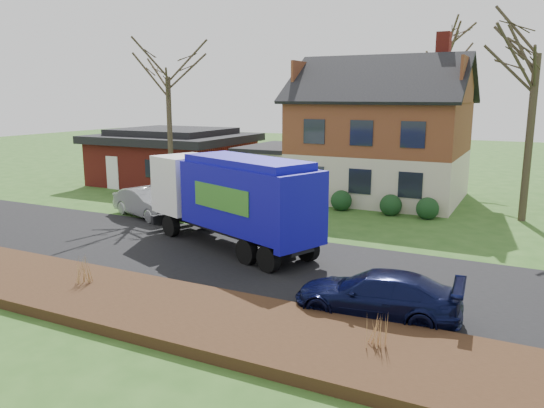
% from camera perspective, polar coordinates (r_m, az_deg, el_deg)
% --- Properties ---
extents(ground, '(120.00, 120.00, 0.00)m').
position_cam_1_polar(ground, '(19.90, -5.25, -5.62)').
color(ground, '#2A511B').
rests_on(ground, ground).
extents(road, '(80.00, 7.00, 0.02)m').
position_cam_1_polar(road, '(19.90, -5.25, -5.59)').
color(road, black).
rests_on(road, ground).
extents(mulch_verge, '(80.00, 3.50, 0.30)m').
position_cam_1_polar(mulch_verge, '(15.87, -15.55, -10.00)').
color(mulch_verge, black).
rests_on(mulch_verge, ground).
extents(main_house, '(12.95, 8.95, 9.26)m').
position_cam_1_polar(main_house, '(31.28, 10.72, 8.01)').
color(main_house, beige).
rests_on(main_house, ground).
extents(ranch_house, '(9.80, 8.20, 3.70)m').
position_cam_1_polar(ranch_house, '(36.78, -10.54, 5.05)').
color(ranch_house, maroon).
rests_on(ranch_house, ground).
extents(garbage_truck, '(8.68, 5.21, 3.62)m').
position_cam_1_polar(garbage_truck, '(20.53, -4.26, 0.93)').
color(garbage_truck, black).
rests_on(garbage_truck, ground).
extents(silver_sedan, '(4.58, 2.85, 1.42)m').
position_cam_1_polar(silver_sedan, '(26.72, -13.25, 0.14)').
color(silver_sedan, '#95979C').
rests_on(silver_sedan, ground).
extents(navy_wagon, '(4.56, 2.14, 1.29)m').
position_cam_1_polar(navy_wagon, '(14.64, 11.17, -9.57)').
color(navy_wagon, black).
rests_on(navy_wagon, ground).
extents(tree_front_west, '(3.21, 3.21, 9.53)m').
position_cam_1_polar(tree_front_west, '(30.07, -11.23, 15.15)').
color(tree_front_west, '#403526').
rests_on(tree_front_west, ground).
extents(tree_front_east, '(3.98, 3.98, 11.06)m').
position_cam_1_polar(tree_front_east, '(27.60, 26.92, 16.87)').
color(tree_front_east, '#3E3425').
rests_on(tree_front_east, ground).
extents(tree_back, '(3.90, 3.90, 12.36)m').
position_cam_1_polar(tree_back, '(39.42, 18.32, 17.48)').
color(tree_back, '#46362A').
rests_on(tree_back, ground).
extents(grass_clump_mid, '(0.32, 0.27, 0.90)m').
position_cam_1_polar(grass_clump_mid, '(17.04, -19.73, -6.61)').
color(grass_clump_mid, '#A47C48').
rests_on(grass_clump_mid, mulch_verge).
extents(grass_clump_east, '(0.34, 0.28, 0.85)m').
position_cam_1_polar(grass_clump_east, '(12.44, 11.11, -13.09)').
color(grass_clump_east, '#B2814E').
rests_on(grass_clump_east, mulch_verge).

